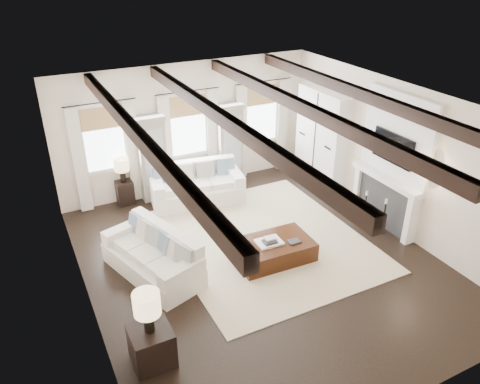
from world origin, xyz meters
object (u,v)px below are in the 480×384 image
ottoman (273,250)px  side_table_front (152,345)px  sofa_back (196,186)px  sofa_left (155,256)px  side_table_back (125,192)px

ottoman → side_table_front: 3.28m
sofa_back → side_table_front: size_ratio=3.87×
sofa_back → ottoman: 3.01m
sofa_left → side_table_front: bearing=-109.1°
sofa_left → side_table_front: 2.19m
sofa_left → side_table_back: 3.00m
side_table_front → side_table_back: (0.91, 5.07, -0.01)m
sofa_back → sofa_left: (-1.79, -2.35, -0.01)m
side_table_back → sofa_back: bearing=-22.0°
sofa_back → side_table_front: (-2.51, -4.42, -0.07)m
side_table_back → sofa_left: bearing=-93.6°
sofa_left → side_table_back: sofa_left is taller
sofa_back → side_table_front: sofa_back is taller
sofa_left → ottoman: 2.32m
sofa_left → side_table_front: (-0.72, -2.07, -0.07)m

